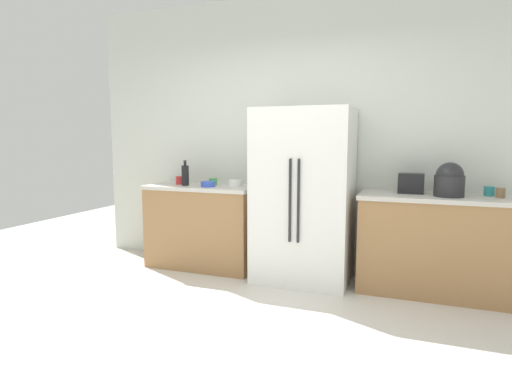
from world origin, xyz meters
The scene contains 14 objects.
ground_plane centered at (0.00, 0.00, 0.00)m, with size 9.69×9.69×0.00m, color beige.
kitchen_back_panel centered at (0.00, 1.94, 1.46)m, with size 4.84×0.10×2.92m, color silver.
counter_left centered at (-0.98, 1.60, 0.46)m, with size 1.23×0.60×0.91m.
counter_right centered at (1.42, 1.60, 0.46)m, with size 1.40×0.60×0.91m.
refrigerator centered at (0.18, 1.54, 0.86)m, with size 0.93×0.70×1.71m.
toaster centered at (1.17, 1.67, 1.01)m, with size 0.23×0.14×0.19m, color black.
rice_cooker centered at (1.49, 1.55, 1.05)m, with size 0.25×0.25×0.30m.
bottle_a centered at (-1.14, 1.51, 1.03)m, with size 0.08×0.08×0.28m.
cup_a centered at (-0.89, 1.69, 0.95)m, with size 0.09×0.09×0.07m, color green.
cup_b centered at (-1.27, 1.61, 0.96)m, with size 0.09×0.09×0.09m, color red.
cup_c centered at (1.90, 1.61, 0.95)m, with size 0.07×0.07×0.09m, color brown.
cup_d centered at (1.83, 1.72, 0.95)m, with size 0.09×0.09×0.08m, color teal.
bowl_a centered at (-0.85, 1.49, 0.94)m, with size 0.15×0.15×0.06m, color blue.
bowl_b centered at (-0.60, 1.63, 0.95)m, with size 0.14×0.14×0.07m, color white.
Camera 1 is at (1.17, -2.46, 1.41)m, focal length 29.24 mm.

